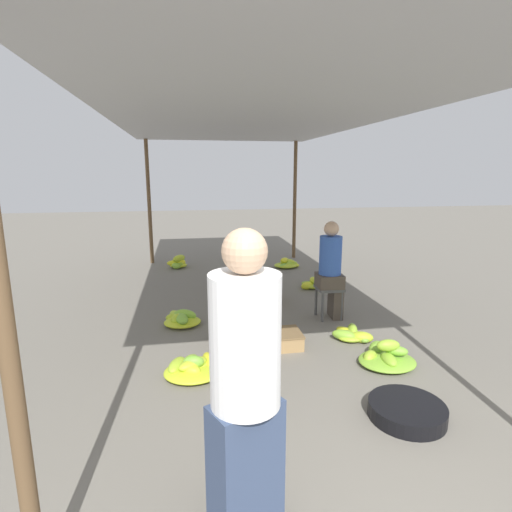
{
  "coord_description": "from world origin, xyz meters",
  "views": [
    {
      "loc": [
        -0.88,
        -1.42,
        1.99
      ],
      "look_at": [
        0.0,
        3.49,
        0.93
      ],
      "focal_mm": 28.0,
      "sensor_mm": 36.0,
      "label": 1
    }
  ],
  "objects_px": {
    "banana_pile_left_1": "(178,263)",
    "banana_pile_right_1": "(312,284)",
    "vendor_foreground": "(245,387)",
    "vendor_seated": "(331,268)",
    "banana_pile_right_0": "(385,358)",
    "crate_near": "(235,335)",
    "banana_pile_right_2": "(352,335)",
    "banana_pile_right_3": "(287,264)",
    "banana_pile_left_2": "(181,319)",
    "crate_mid": "(260,296)",
    "crate_far": "(283,339)",
    "banana_pile_left_0": "(193,368)",
    "basin_black": "(407,411)",
    "stool": "(329,293)"
  },
  "relations": [
    {
      "from": "banana_pile_left_1",
      "to": "banana_pile_right_1",
      "type": "relative_size",
      "value": 1.09
    },
    {
      "from": "vendor_foreground",
      "to": "banana_pile_right_1",
      "type": "height_order",
      "value": "vendor_foreground"
    },
    {
      "from": "vendor_seated",
      "to": "banana_pile_right_0",
      "type": "bearing_deg",
      "value": -86.55
    },
    {
      "from": "crate_near",
      "to": "banana_pile_right_2",
      "type": "bearing_deg",
      "value": -6.05
    },
    {
      "from": "banana_pile_left_1",
      "to": "banana_pile_right_3",
      "type": "relative_size",
      "value": 0.84
    },
    {
      "from": "vendor_seated",
      "to": "banana_pile_right_2",
      "type": "xyz_separation_m",
      "value": [
        0.01,
        -0.76,
        -0.65
      ]
    },
    {
      "from": "banana_pile_left_2",
      "to": "banana_pile_right_0",
      "type": "xyz_separation_m",
      "value": [
        2.12,
        -1.53,
        0.01
      ]
    },
    {
      "from": "vendor_foreground",
      "to": "banana_pile_right_3",
      "type": "distance_m",
      "value": 6.47
    },
    {
      "from": "banana_pile_left_2",
      "to": "crate_mid",
      "type": "distance_m",
      "value": 1.41
    },
    {
      "from": "vendor_foreground",
      "to": "crate_far",
      "type": "relative_size",
      "value": 4.26
    },
    {
      "from": "crate_near",
      "to": "crate_far",
      "type": "xyz_separation_m",
      "value": [
        0.54,
        -0.19,
        -0.0
      ]
    },
    {
      "from": "banana_pile_left_0",
      "to": "banana_pile_right_1",
      "type": "xyz_separation_m",
      "value": [
        2.11,
        2.7,
        0.0
      ]
    },
    {
      "from": "banana_pile_left_1",
      "to": "crate_mid",
      "type": "bearing_deg",
      "value": -63.35
    },
    {
      "from": "banana_pile_left_2",
      "to": "crate_far",
      "type": "relative_size",
      "value": 1.4
    },
    {
      "from": "banana_pile_left_1",
      "to": "vendor_seated",
      "type": "bearing_deg",
      "value": -58.03
    },
    {
      "from": "banana_pile_left_0",
      "to": "crate_near",
      "type": "height_order",
      "value": "banana_pile_left_0"
    },
    {
      "from": "banana_pile_left_2",
      "to": "banana_pile_right_2",
      "type": "distance_m",
      "value": 2.22
    },
    {
      "from": "crate_far",
      "to": "banana_pile_right_2",
      "type": "bearing_deg",
      "value": 2.67
    },
    {
      "from": "banana_pile_right_3",
      "to": "banana_pile_right_2",
      "type": "bearing_deg",
      "value": -92.52
    },
    {
      "from": "vendor_seated",
      "to": "basin_black",
      "type": "height_order",
      "value": "vendor_seated"
    },
    {
      "from": "banana_pile_right_3",
      "to": "crate_far",
      "type": "distance_m",
      "value": 3.94
    },
    {
      "from": "banana_pile_left_1",
      "to": "banana_pile_right_2",
      "type": "distance_m",
      "value": 4.65
    },
    {
      "from": "banana_pile_right_0",
      "to": "crate_near",
      "type": "xyz_separation_m",
      "value": [
        -1.49,
        0.82,
        0.01
      ]
    },
    {
      "from": "banana_pile_right_1",
      "to": "crate_mid",
      "type": "distance_m",
      "value": 1.19
    },
    {
      "from": "basin_black",
      "to": "banana_pile_left_0",
      "type": "relative_size",
      "value": 1.05
    },
    {
      "from": "vendor_seated",
      "to": "banana_pile_right_1",
      "type": "height_order",
      "value": "vendor_seated"
    },
    {
      "from": "banana_pile_left_2",
      "to": "crate_far",
      "type": "height_order",
      "value": "banana_pile_left_2"
    },
    {
      "from": "banana_pile_left_0",
      "to": "crate_mid",
      "type": "bearing_deg",
      "value": 63.04
    },
    {
      "from": "vendor_seated",
      "to": "banana_pile_right_0",
      "type": "relative_size",
      "value": 2.1
    },
    {
      "from": "basin_black",
      "to": "banana_pile_left_1",
      "type": "height_order",
      "value": "banana_pile_left_1"
    },
    {
      "from": "stool",
      "to": "banana_pile_right_0",
      "type": "xyz_separation_m",
      "value": [
        0.11,
        -1.43,
        -0.28
      ]
    },
    {
      "from": "basin_black",
      "to": "vendor_foreground",
      "type": "bearing_deg",
      "value": -150.72
    },
    {
      "from": "banana_pile_right_0",
      "to": "crate_mid",
      "type": "xyz_separation_m",
      "value": [
        -0.92,
        2.26,
        0.02
      ]
    },
    {
      "from": "banana_pile_right_0",
      "to": "stool",
      "type": "bearing_deg",
      "value": 94.27
    },
    {
      "from": "vendor_seated",
      "to": "crate_near",
      "type": "relative_size",
      "value": 3.29
    },
    {
      "from": "vendor_seated",
      "to": "banana_pile_left_1",
      "type": "xyz_separation_m",
      "value": [
        -2.11,
        3.38,
        -0.61
      ]
    },
    {
      "from": "vendor_foreground",
      "to": "stool",
      "type": "height_order",
      "value": "vendor_foreground"
    },
    {
      "from": "basin_black",
      "to": "banana_pile_left_2",
      "type": "relative_size",
      "value": 1.1
    },
    {
      "from": "stool",
      "to": "vendor_foreground",
      "type": "bearing_deg",
      "value": -117.53
    },
    {
      "from": "basin_black",
      "to": "banana_pile_left_1",
      "type": "xyz_separation_m",
      "value": [
        -1.91,
        5.7,
        0.04
      ]
    },
    {
      "from": "banana_pile_right_3",
      "to": "crate_near",
      "type": "distance_m",
      "value": 3.94
    },
    {
      "from": "stool",
      "to": "crate_near",
      "type": "xyz_separation_m",
      "value": [
        -1.38,
        -0.61,
        -0.26
      ]
    },
    {
      "from": "banana_pile_right_0",
      "to": "banana_pile_right_2",
      "type": "bearing_deg",
      "value": 96.72
    },
    {
      "from": "banana_pile_left_1",
      "to": "banana_pile_right_0",
      "type": "height_order",
      "value": "banana_pile_right_0"
    },
    {
      "from": "banana_pile_right_3",
      "to": "crate_near",
      "type": "bearing_deg",
      "value": -113.54
    },
    {
      "from": "banana_pile_left_1",
      "to": "banana_pile_left_2",
      "type": "relative_size",
      "value": 0.84
    },
    {
      "from": "vendor_seated",
      "to": "banana_pile_left_0",
      "type": "distance_m",
      "value": 2.38
    },
    {
      "from": "vendor_foreground",
      "to": "banana_pile_right_1",
      "type": "distance_m",
      "value": 4.99
    },
    {
      "from": "stool",
      "to": "banana_pile_right_1",
      "type": "distance_m",
      "value": 1.46
    },
    {
      "from": "banana_pile_right_0",
      "to": "banana_pile_right_1",
      "type": "distance_m",
      "value": 2.85
    }
  ]
}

